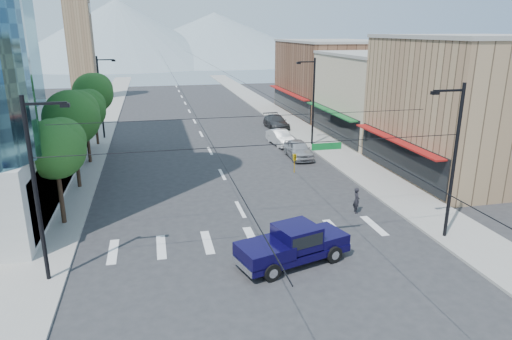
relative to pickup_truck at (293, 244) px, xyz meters
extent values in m
plane|color=#28282B|center=(-1.23, 1.85, -1.07)|extent=(160.00, 160.00, 0.00)
cube|color=gray|center=(-13.23, 41.85, -0.99)|extent=(4.00, 120.00, 0.15)
cube|color=gray|center=(10.77, 41.85, -0.99)|extent=(4.00, 120.00, 0.15)
cube|color=#8C6B4C|center=(18.77, 11.85, 4.43)|extent=(12.00, 14.00, 11.00)
cube|color=tan|center=(18.77, 25.85, 3.43)|extent=(12.00, 14.00, 9.00)
cube|color=brown|center=(18.77, 41.85, 3.93)|extent=(12.00, 18.00, 10.00)
cube|color=#8C6B4C|center=(-17.73, 63.85, 7.93)|extent=(4.00, 4.00, 18.00)
cone|color=gray|center=(-16.23, 151.85, 9.93)|extent=(80.00, 80.00, 22.00)
cone|color=gray|center=(18.77, 161.85, 7.93)|extent=(90.00, 90.00, 18.00)
cylinder|color=black|center=(-12.43, 7.85, 1.21)|extent=(0.28, 0.28, 4.55)
sphere|color=#224416|center=(-12.43, 7.85, 3.81)|extent=(3.64, 3.64, 3.64)
sphere|color=#224416|center=(-12.03, 8.15, 4.21)|extent=(2.86, 2.86, 2.86)
cylinder|color=black|center=(-12.43, 14.85, 1.49)|extent=(0.28, 0.28, 5.11)
sphere|color=#224416|center=(-12.43, 14.85, 4.41)|extent=(4.09, 4.09, 4.09)
sphere|color=#224416|center=(-12.03, 15.15, 4.81)|extent=(3.21, 3.21, 3.21)
cylinder|color=black|center=(-12.43, 21.85, 1.21)|extent=(0.28, 0.28, 4.55)
sphere|color=#224416|center=(-12.43, 21.85, 3.81)|extent=(3.64, 3.64, 3.64)
sphere|color=#224416|center=(-12.03, 22.15, 4.21)|extent=(2.86, 2.86, 2.86)
cylinder|color=black|center=(-12.43, 28.85, 1.49)|extent=(0.28, 0.28, 5.11)
sphere|color=#224416|center=(-12.43, 28.85, 4.41)|extent=(4.09, 4.09, 4.09)
sphere|color=#224416|center=(-12.03, 29.15, 4.81)|extent=(3.21, 3.21, 3.21)
cylinder|color=black|center=(-12.03, 0.85, 3.43)|extent=(0.20, 0.20, 9.00)
cylinder|color=black|center=(9.57, 0.85, 3.43)|extent=(0.20, 0.20, 9.00)
cylinder|color=black|center=(-1.23, 0.85, 5.13)|extent=(21.60, 0.04, 0.04)
imported|color=gold|center=(0.27, 0.85, 4.08)|extent=(0.16, 0.20, 1.00)
cube|color=#0C6626|center=(1.97, 0.85, 4.88)|extent=(1.60, 0.06, 0.35)
cylinder|color=black|center=(-12.03, 31.85, 3.43)|extent=(0.20, 0.20, 9.00)
cube|color=black|center=(-11.13, 31.85, 7.53)|extent=(1.80, 0.12, 0.12)
cube|color=black|center=(-10.33, 31.85, 7.43)|extent=(0.40, 0.25, 0.18)
cylinder|color=black|center=(9.57, 23.85, 3.43)|extent=(0.20, 0.20, 9.00)
cube|color=black|center=(8.67, 23.85, 7.53)|extent=(1.80, 0.12, 0.12)
cube|color=black|center=(7.87, 23.85, 7.43)|extent=(0.40, 0.25, 0.18)
cube|color=#0B0633|center=(0.02, 0.01, -0.47)|extent=(6.29, 3.73, 0.38)
cube|color=#0B0633|center=(2.04, 0.60, -0.04)|extent=(2.23, 2.45, 0.59)
cube|color=#0B0633|center=(0.23, 0.07, 0.39)|extent=(2.52, 2.49, 1.18)
cube|color=black|center=(0.23, 0.07, 0.50)|extent=(2.33, 2.46, 0.65)
cube|color=#0B0633|center=(-1.63, -0.48, 0.01)|extent=(2.98, 2.76, 0.70)
cube|color=silver|center=(2.86, 0.84, -0.47)|extent=(0.70, 2.00, 0.38)
cube|color=silver|center=(-2.82, -0.83, -0.47)|extent=(0.70, 2.00, 0.32)
cylinder|color=black|center=(2.12, -0.44, -0.61)|extent=(0.96, 0.56, 0.90)
cylinder|color=black|center=(1.54, 1.52, -0.61)|extent=(0.96, 0.56, 0.90)
cylinder|color=black|center=(-1.50, -1.50, -0.61)|extent=(0.96, 0.56, 0.90)
cylinder|color=black|center=(-2.07, 0.46, -0.61)|extent=(0.96, 0.56, 0.90)
imported|color=black|center=(6.16, 5.59, -0.19)|extent=(0.51, 0.69, 1.75)
imported|color=#A7A8AC|center=(6.62, 19.45, -0.22)|extent=(2.11, 4.99, 1.69)
imported|color=silver|center=(6.37, 24.73, -0.28)|extent=(2.14, 4.89, 1.56)
imported|color=#343537|center=(8.17, 32.99, -0.27)|extent=(2.40, 5.58, 1.60)
camera|label=1|loc=(-6.61, -20.41, 10.59)|focal=32.00mm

